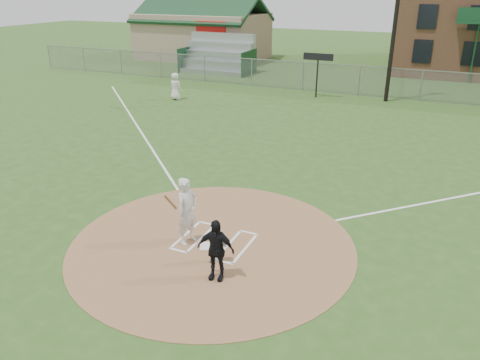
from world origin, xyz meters
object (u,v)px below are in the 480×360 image
at_px(catcher, 218,247).
at_px(umpire, 216,250).
at_px(batter_at_plate, 187,211).
at_px(home_plate, 208,246).
at_px(ondeck_player, 175,86).

bearing_deg(catcher, umpire, -84.28).
bearing_deg(catcher, batter_at_plate, 136.09).
height_order(home_plate, umpire, umpire).
xyz_separation_m(umpire, ondeck_player, (-11.72, 17.25, 0.02)).
bearing_deg(ondeck_player, umpire, 129.45).
height_order(catcher, umpire, umpire).
bearing_deg(umpire, home_plate, 117.29).
distance_m(home_plate, catcher, 1.04).
xyz_separation_m(catcher, batter_at_plate, (-1.32, 0.67, 0.51)).
xyz_separation_m(home_plate, batter_at_plate, (-0.67, 0.02, 1.01)).
bearing_deg(home_plate, catcher, -45.24).
height_order(home_plate, ondeck_player, ondeck_player).
relative_size(catcher, ondeck_player, 0.59).
bearing_deg(batter_at_plate, home_plate, -1.33).
bearing_deg(ondeck_player, home_plate, 129.36).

